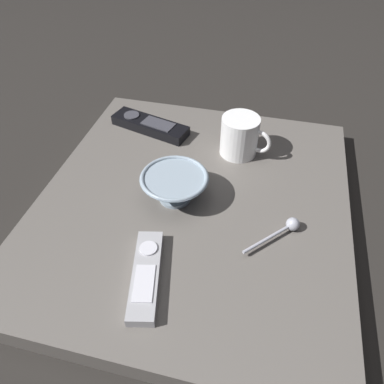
# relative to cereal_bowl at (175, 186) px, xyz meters

# --- Properties ---
(ground_plane) EXTENTS (6.00, 6.00, 0.00)m
(ground_plane) POSITION_rel_cereal_bowl_xyz_m (-0.04, -0.01, -0.08)
(ground_plane) COLOR black
(table) EXTENTS (0.61, 0.67, 0.04)m
(table) POSITION_rel_cereal_bowl_xyz_m (-0.04, -0.01, -0.06)
(table) COLOR #5B5651
(table) RESTS_ON ground
(cereal_bowl) EXTENTS (0.13, 0.13, 0.06)m
(cereal_bowl) POSITION_rel_cereal_bowl_xyz_m (0.00, 0.00, 0.00)
(cereal_bowl) COLOR #8C9EAD
(cereal_bowl) RESTS_ON table
(coffee_mug) EXTENTS (0.11, 0.08, 0.09)m
(coffee_mug) POSITION_rel_cereal_bowl_xyz_m (-0.10, -0.18, 0.01)
(coffee_mug) COLOR white
(coffee_mug) RESTS_ON table
(teaspoon) EXTENTS (0.09, 0.10, 0.03)m
(teaspoon) POSITION_rel_cereal_bowl_xyz_m (-0.22, 0.04, -0.02)
(teaspoon) COLOR #A3A5B2
(teaspoon) RESTS_ON table
(tv_remote_near) EXTENTS (0.08, 0.17, 0.02)m
(tv_remote_near) POSITION_rel_cereal_bowl_xyz_m (-0.00, 0.19, -0.02)
(tv_remote_near) COLOR #9E9EA3
(tv_remote_near) RESTS_ON table
(tv_remote_far) EXTENTS (0.20, 0.10, 0.03)m
(tv_remote_far) POSITION_rel_cereal_bowl_xyz_m (0.12, -0.22, -0.02)
(tv_remote_far) COLOR black
(tv_remote_far) RESTS_ON table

